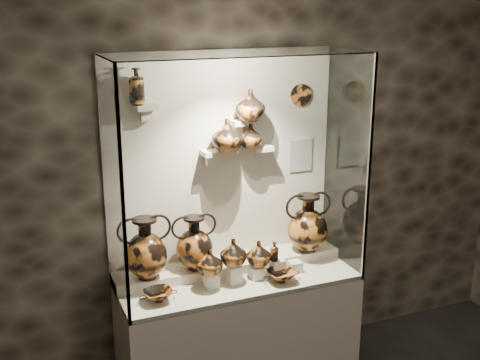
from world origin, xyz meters
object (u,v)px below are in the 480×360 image
at_px(amphora_right, 307,223).
at_px(jug_b, 233,252).
at_px(amphora_left, 146,248).
at_px(jug_a, 209,262).
at_px(ovoid_vase_c, 251,136).
at_px(amphora_mid, 194,243).
at_px(ovoid_vase_b, 250,105).
at_px(jug_c, 259,254).
at_px(lekythos_tall, 136,84).
at_px(lekythos_small, 274,250).
at_px(kylix_left, 158,294).
at_px(kylix_right, 281,275).
at_px(ovoid_vase_a, 227,135).

distance_m(amphora_right, jug_b, 0.68).
xyz_separation_m(amphora_left, jug_b, (0.57, -0.16, -0.06)).
distance_m(amphora_left, jug_a, 0.44).
bearing_deg(amphora_right, ovoid_vase_c, -174.70).
distance_m(amphora_mid, ovoid_vase_b, 1.03).
xyz_separation_m(jug_c, lekythos_tall, (-0.75, 0.26, 1.19)).
bearing_deg(amphora_mid, jug_c, -19.45).
height_order(amphora_left, lekythos_small, amphora_left).
distance_m(jug_c, ovoid_vase_b, 1.04).
distance_m(jug_b, jug_c, 0.20).
bearing_deg(ovoid_vase_c, lekythos_tall, 162.11).
height_order(lekythos_small, lekythos_tall, lekythos_tall).
distance_m(amphora_left, kylix_left, 0.33).
relative_size(amphora_mid, jug_c, 2.12).
relative_size(jug_b, ovoid_vase_c, 1.14).
relative_size(jug_c, ovoid_vase_b, 0.85).
relative_size(amphora_mid, kylix_left, 1.62).
bearing_deg(amphora_right, kylix_right, -123.57).
bearing_deg(lekythos_small, amphora_mid, 171.89).
bearing_deg(ovoid_vase_c, ovoid_vase_b, -138.86).
height_order(jug_a, kylix_left, jug_a).
distance_m(amphora_mid, amphora_right, 0.88).
xyz_separation_m(amphora_right, jug_c, (-0.47, -0.15, -0.11)).
bearing_deg(amphora_left, kylix_right, -41.58).
bearing_deg(ovoid_vase_a, kylix_right, -66.08).
height_order(kylix_right, ovoid_vase_b, ovoid_vase_b).
relative_size(amphora_right, lekythos_tall, 1.64).
distance_m(amphora_right, lekythos_tall, 1.63).
distance_m(amphora_mid, lekythos_small, 0.56).
height_order(lekythos_tall, ovoid_vase_b, lekythos_tall).
xyz_separation_m(jug_a, jug_b, (0.18, 0.02, 0.03)).
bearing_deg(lekythos_small, ovoid_vase_b, 120.35).
relative_size(amphora_right, ovoid_vase_c, 2.62).
relative_size(amphora_right, kylix_right, 1.74).
relative_size(amphora_left, jug_c, 2.36).
relative_size(jug_c, ovoid_vase_a, 0.82).
bearing_deg(jug_a, amphora_left, 136.44).
relative_size(jug_a, jug_c, 1.03).
xyz_separation_m(amphora_left, kylix_left, (0.02, -0.23, -0.24)).
xyz_separation_m(amphora_left, jug_a, (0.39, -0.18, -0.09)).
relative_size(jug_a, kylix_left, 0.79).
relative_size(jug_a, lekythos_tall, 0.70).
relative_size(ovoid_vase_a, ovoid_vase_b, 1.04).
bearing_deg(kylix_right, ovoid_vase_b, 95.12).
bearing_deg(amphora_left, lekythos_tall, 57.04).
height_order(kylix_left, kylix_right, kylix_right).
bearing_deg(amphora_mid, amphora_left, -174.51).
bearing_deg(kylix_right, lekythos_tall, 146.28).
height_order(jug_c, ovoid_vase_c, ovoid_vase_c).
distance_m(kylix_right, ovoid_vase_b, 1.20).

